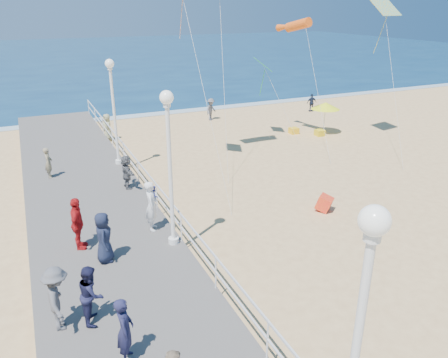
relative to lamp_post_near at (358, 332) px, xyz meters
name	(u,v)px	position (x,y,z in m)	size (l,w,h in m)	color
ground	(302,223)	(5.35, 9.00, -3.66)	(160.00, 160.00, 0.00)	#E0B675
ocean	(80,57)	(5.35, 74.00, -3.65)	(160.00, 90.00, 0.05)	#0D2E50
surf_line	(156,114)	(5.35, 29.50, -3.63)	(160.00, 1.20, 0.04)	silver
boardwalk	(112,262)	(-2.15, 9.00, -3.46)	(5.00, 44.00, 0.40)	#64605B
railing	(181,219)	(0.30, 9.00, -2.41)	(0.05, 42.00, 0.55)	white
lamp_post_near	(358,332)	(0.00, 0.00, 0.00)	(0.44, 0.44, 5.32)	white
lamp_post_mid	(169,154)	(0.00, 9.00, 0.00)	(0.44, 0.44, 5.32)	white
lamp_post_far	(113,102)	(0.00, 18.00, 0.00)	(0.44, 0.44, 5.32)	white
woman_holding_toddler	(152,206)	(-0.37, 10.29, -2.32)	(0.69, 0.45, 1.89)	white
toddler_held	(154,196)	(-0.22, 10.44, -2.01)	(0.39, 0.30, 0.80)	#3240BE
spectator_0	(125,330)	(-2.68, 4.35, -2.42)	(0.61, 0.40, 1.68)	#1A1B3A
spectator_2	(57,299)	(-3.98, 6.13, -2.38)	(1.14, 0.65, 1.76)	#515256
spectator_3	(77,224)	(-3.00, 10.00, -2.34)	(1.08, 0.45, 1.85)	#B51619
spectator_4	(104,237)	(-2.35, 8.84, -2.41)	(0.83, 0.54, 1.70)	#161C32
spectator_5	(127,172)	(-0.31, 14.59, -2.49)	(1.43, 0.45, 1.54)	#56575B
spectator_6	(49,163)	(-3.41, 17.43, -2.52)	(0.54, 0.35, 1.47)	#84795B
spectator_7	(91,294)	(-3.17, 6.07, -2.45)	(0.79, 0.62, 1.62)	#1B1C3D
beach_walker_a	(211,109)	(8.61, 25.94, -2.84)	(1.06, 0.61, 1.64)	#56565B
beach_walker_b	(312,103)	(17.15, 25.16, -2.94)	(0.84, 0.35, 1.44)	#1A253A
beach_walker_c	(107,127)	(0.53, 23.74, -2.79)	(0.85, 0.55, 1.74)	#9A986A
box_kite	(324,205)	(6.84, 9.55, -3.36)	(0.55, 0.55, 0.60)	red
beach_umbrella	(326,106)	(14.04, 19.32, -1.75)	(1.90, 1.90, 2.14)	white
beach_chair_left	(294,131)	(12.25, 20.20, -3.46)	(0.55, 0.55, 0.40)	yellow
beach_chair_right	(320,133)	(13.53, 19.04, -3.46)	(0.55, 0.55, 0.40)	yellow
kite_windsock	(298,25)	(11.35, 19.06, 3.35)	(0.56, 0.56, 2.92)	#F35914
kite_diamond_multi	(384,6)	(15.65, 16.84, 4.41)	(1.71, 1.71, 0.02)	#189FD0
kite_diamond_green	(263,64)	(9.70, 20.23, 1.04)	(1.25, 1.25, 0.02)	green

